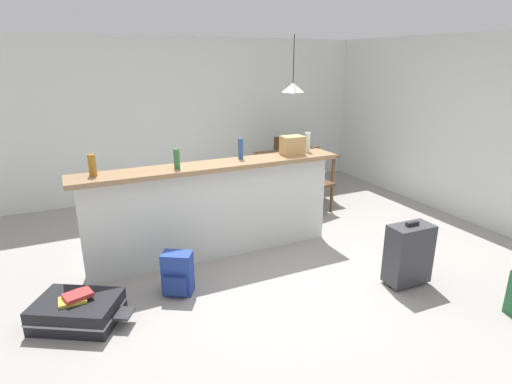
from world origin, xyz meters
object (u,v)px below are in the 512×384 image
object	(u,v)px
pendant_lamp	(293,87)
bottle_green	(177,159)
bottle_white	(307,142)
bottle_blue	(241,149)
grocery_bag	(292,145)
dining_chair_near_partition	(313,177)
bottle_amber	(92,165)
suitcase_upright_charcoal	(409,254)
book_stack	(76,297)
dining_table	(296,159)
backpack_blue	(178,274)
dining_chair_far_side	(283,159)
suitcase_flat_black	(78,311)

from	to	relation	value
pendant_lamp	bottle_green	bearing A→B (deg)	-146.91
bottle_white	bottle_blue	bearing A→B (deg)	179.14
grocery_bag	dining_chair_near_partition	bearing A→B (deg)	43.68
bottle_white	grocery_bag	world-z (taller)	bottle_white
bottle_amber	suitcase_upright_charcoal	xyz separation A→B (m)	(2.73, -1.46, -0.87)
bottle_amber	bottle_blue	world-z (taller)	bottle_blue
bottle_white	book_stack	bearing A→B (deg)	-164.10
bottle_blue	dining_table	world-z (taller)	bottle_blue
suitcase_upright_charcoal	book_stack	bearing A→B (deg)	166.93
backpack_blue	book_stack	bearing A→B (deg)	-173.38
bottle_blue	grocery_bag	size ratio (longest dim) A/B	0.90
bottle_amber	bottle_white	distance (m)	2.44
bottle_amber	backpack_blue	xyz separation A→B (m)	(0.60, -0.65, -0.99)
bottle_blue	bottle_white	xyz separation A→B (m)	(0.87, -0.01, 0.00)
bottle_blue	dining_table	xyz separation A→B (m)	(1.51, 1.31, -0.56)
grocery_bag	pendant_lamp	xyz separation A→B (m)	(0.78, 1.36, 0.56)
dining_chair_near_partition	dining_chair_far_side	size ratio (longest dim) A/B	1.00
bottle_green	book_stack	xyz separation A→B (m)	(-1.11, -0.67, -0.94)
dining_chair_far_side	backpack_blue	size ratio (longest dim) A/B	2.21
dining_chair_near_partition	backpack_blue	xyz separation A→B (m)	(-2.43, -1.41, -0.31)
bottle_amber	bottle_white	xyz separation A→B (m)	(2.44, 0.02, 0.01)
bottle_blue	suitcase_flat_black	xyz separation A→B (m)	(-1.87, -0.79, -1.10)
bottle_amber	book_stack	size ratio (longest dim) A/B	0.74
bottle_white	backpack_blue	world-z (taller)	bottle_white
dining_chair_far_side	book_stack	size ratio (longest dim) A/B	3.29
bottle_amber	dining_table	xyz separation A→B (m)	(3.08, 1.35, -0.55)
pendant_lamp	backpack_blue	xyz separation A→B (m)	(-2.39, -1.99, -1.56)
dining_chair_near_partition	bottle_green	bearing A→B (deg)	-159.14
suitcase_flat_black	suitcase_upright_charcoal	xyz separation A→B (m)	(3.03, -0.71, 0.22)
dining_chair_near_partition	pendant_lamp	size ratio (longest dim) A/B	1.09
dining_chair_near_partition	pendant_lamp	bearing A→B (deg)	93.69
bottle_blue	backpack_blue	size ratio (longest dim) A/B	0.56
bottle_blue	backpack_blue	distance (m)	1.56
dining_chair_far_side	book_stack	bearing A→B (deg)	-142.40
suitcase_flat_black	suitcase_upright_charcoal	size ratio (longest dim) A/B	1.32
dining_chair_near_partition	suitcase_flat_black	world-z (taller)	dining_chair_near_partition
dining_chair_near_partition	book_stack	xyz separation A→B (m)	(-3.33, -1.52, -0.26)
suitcase_flat_black	backpack_blue	xyz separation A→B (m)	(0.90, 0.10, 0.09)
bottle_amber	pendant_lamp	world-z (taller)	pendant_lamp
bottle_amber	bottle_white	world-z (taller)	bottle_white
bottle_white	suitcase_flat_black	distance (m)	3.06
suitcase_upright_charcoal	bottle_green	bearing A→B (deg)	144.46
bottle_blue	dining_chair_near_partition	world-z (taller)	bottle_blue
bottle_white	pendant_lamp	size ratio (longest dim) A/B	0.28
bottle_green	bottle_white	size ratio (longest dim) A/B	0.87
bottle_amber	book_stack	distance (m)	1.25
bottle_green	pendant_lamp	xyz separation A→B (m)	(2.19, 1.42, 0.57)
dining_chair_near_partition	pendant_lamp	distance (m)	1.37
bottle_blue	dining_chair_far_side	distance (m)	2.56
suitcase_upright_charcoal	bottle_blue	bearing A→B (deg)	127.66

